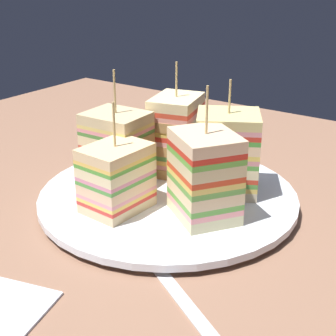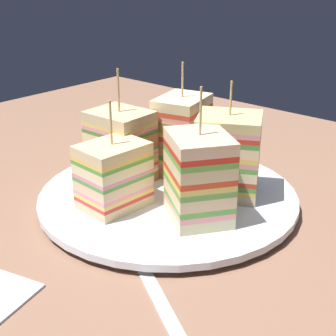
{
  "view_description": "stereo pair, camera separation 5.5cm",
  "coord_description": "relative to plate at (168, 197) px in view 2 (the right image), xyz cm",
  "views": [
    {
      "loc": [
        -28.96,
        41.43,
        25.82
      ],
      "look_at": [
        0.0,
        0.0,
        4.4
      ],
      "focal_mm": 53.06,
      "sensor_mm": 36.0,
      "label": 1
    },
    {
      "loc": [
        -33.28,
        38.05,
        25.82
      ],
      "look_at": [
        0.0,
        0.0,
        4.4
      ],
      "focal_mm": 53.06,
      "sensor_mm": 36.0,
      "label": 2
    }
  ],
  "objects": [
    {
      "name": "ground_plane",
      "position": [
        0.0,
        0.0,
        -1.75
      ],
      "size": [
        105.67,
        83.95,
        1.8
      ],
      "primitive_type": "cube",
      "color": "#8A624C"
    },
    {
      "name": "plate",
      "position": [
        0.0,
        0.0,
        0.0
      ],
      "size": [
        29.0,
        29.0,
        1.4
      ],
      "color": "white",
      "rests_on": "ground_plane"
    },
    {
      "name": "sandwich_wedge_0",
      "position": [
        -6.09,
        2.34,
        4.99
      ],
      "size": [
        8.77,
        8.46,
        13.58
      ],
      "rotation": [
        0.0,
        0.0,
        5.67
      ],
      "color": "beige",
      "rests_on": "plate"
    },
    {
      "name": "sandwich_wedge_1",
      "position": [
        -4.94,
        -4.27,
        5.09
      ],
      "size": [
        8.88,
        8.58,
        12.77
      ],
      "rotation": [
        0.0,
        0.0,
        6.79
      ],
      "color": "beige",
      "rests_on": "plate"
    },
    {
      "name": "sandwich_wedge_2",
      "position": [
        2.91,
        -5.84,
        5.24
      ],
      "size": [
        6.59,
        7.84,
        13.49
      ],
      "rotation": [
        0.0,
        0.0,
        8.1
      ],
      "color": "#EABF8C",
      "rests_on": "plate"
    },
    {
      "name": "sandwich_wedge_3",
      "position": [
        6.45,
        0.95,
        4.77
      ],
      "size": [
        7.04,
        5.88,
        13.32
      ],
      "rotation": [
        0.0,
        0.0,
        9.47
      ],
      "color": "beige",
      "rests_on": "plate"
    },
    {
      "name": "sandwich_wedge_4",
      "position": [
        2.16,
        6.15,
        4.05
      ],
      "size": [
        5.58,
        7.12,
        11.58
      ],
      "rotation": [
        0.0,
        0.0,
        10.93
      ],
      "color": "#D8BC8C",
      "rests_on": "plate"
    }
  ]
}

